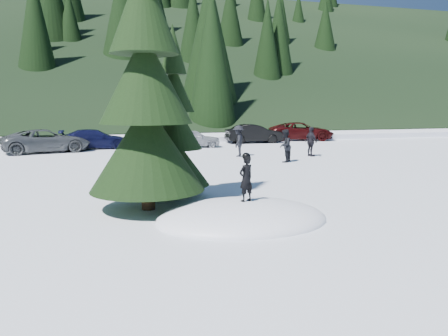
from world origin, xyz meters
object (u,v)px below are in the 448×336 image
object	(u,v)px
car_6	(301,131)
car_4	(193,138)
adult_2	(238,141)
car_5	(254,134)
spruce_tall	(145,90)
child_skier	(246,178)
adult_1	(311,142)
adult_0	(285,146)
car_2	(46,141)
spruce_short	(174,131)
car_3	(95,139)

from	to	relation	value
car_6	car_4	bearing A→B (deg)	123.40
adult_2	car_5	bearing A→B (deg)	-178.46
spruce_tall	car_6	xyz separation A→B (m)	(14.60, 20.44, -2.58)
child_skier	car_5	distance (m)	22.35
adult_1	car_6	distance (m)	11.17
adult_0	adult_1	xyz separation A→B (m)	(2.45, 1.90, 0.00)
adult_2	car_2	world-z (taller)	adult_2
car_4	car_6	bearing A→B (deg)	-68.52
car_4	child_skier	bearing A→B (deg)	173.99
car_6	spruce_short	bearing A→B (deg)	158.21
car_2	car_6	size ratio (longest dim) A/B	0.97
adult_0	car_5	bearing A→B (deg)	-147.38
adult_1	child_skier	bearing A→B (deg)	137.23
car_5	car_3	bearing A→B (deg)	98.00
car_3	car_4	bearing A→B (deg)	-99.89
spruce_short	adult_2	bearing A→B (deg)	61.74
adult_2	car_3	xyz separation A→B (m)	(-7.83, 6.69, -0.23)
child_skier	car_3	distance (m)	20.08
adult_1	car_4	world-z (taller)	adult_1
child_skier	spruce_tall	bearing A→B (deg)	-63.17
adult_0	spruce_tall	bearing A→B (deg)	0.93
spruce_tall	adult_2	distance (m)	13.06
spruce_tall	car_2	size ratio (longest dim) A/B	1.67
adult_1	car_3	bearing A→B (deg)	47.64
adult_0	adult_2	xyz separation A→B (m)	(-1.54, 2.95, 0.04)
adult_0	car_6	bearing A→B (deg)	-164.76
spruce_tall	car_4	bearing A→B (deg)	73.95
adult_2	spruce_short	bearing A→B (deg)	-1.10
spruce_short	adult_0	world-z (taller)	spruce_short
car_4	adult_1	bearing A→B (deg)	-139.92
car_5	child_skier	bearing A→B (deg)	161.53
adult_2	car_2	bearing A→B (deg)	-89.11
car_2	car_5	world-z (taller)	car_2
spruce_tall	child_skier	world-z (taller)	spruce_tall
adult_2	car_3	bearing A→B (deg)	-103.38
spruce_tall	adult_2	xyz separation A→B (m)	(6.27, 11.20, -2.44)
car_2	spruce_tall	bearing A→B (deg)	-179.87
spruce_tall	car_3	size ratio (longest dim) A/B	1.93
spruce_tall	spruce_short	bearing A→B (deg)	54.46
spruce_tall	car_5	bearing A→B (deg)	62.24
car_4	spruce_tall	bearing A→B (deg)	165.79
adult_1	car_6	size ratio (longest dim) A/B	0.32
spruce_short	child_skier	world-z (taller)	spruce_short
car_4	spruce_short	bearing A→B (deg)	167.84
adult_2	car_6	size ratio (longest dim) A/B	0.33
car_3	adult_2	bearing A→B (deg)	-132.26
spruce_tall	car_4	world-z (taller)	spruce_tall
adult_0	car_5	world-z (taller)	adult_0
child_skier	car_2	xyz separation A→B (m)	(-6.70, 18.28, -0.36)
adult_0	car_6	xyz separation A→B (m)	(6.79, 12.19, -0.10)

